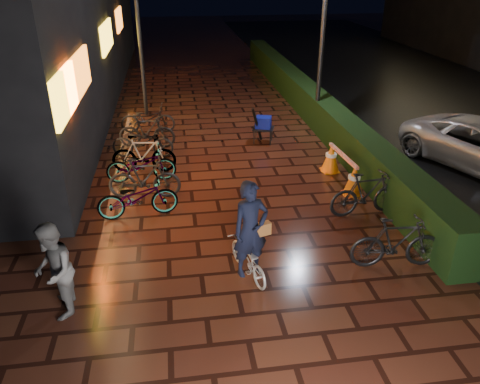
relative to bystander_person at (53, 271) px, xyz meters
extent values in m
plane|color=#381911|center=(3.32, 1.75, -0.78)|extent=(80.00, 80.00, 0.00)
cube|color=black|center=(6.62, 9.75, -0.28)|extent=(0.70, 20.00, 1.00)
imported|color=slate|center=(0.00, 0.00, 0.00)|extent=(0.68, 0.83, 1.56)
cube|color=yellow|center=(-0.13, 3.25, 1.82)|extent=(0.08, 2.00, 0.90)
cube|color=orange|center=(-0.13, 4.75, 1.82)|extent=(0.08, 3.00, 0.90)
cube|color=yellow|center=(-0.13, 10.75, 1.82)|extent=(0.08, 2.80, 0.90)
cube|color=orange|center=(-0.13, 15.75, 1.82)|extent=(0.08, 2.20, 0.90)
cylinder|color=black|center=(6.36, 7.70, 1.78)|extent=(0.18, 0.18, 5.12)
cylinder|color=black|center=(0.98, 10.32, 1.66)|extent=(0.16, 0.16, 4.89)
imported|color=silver|center=(3.01, 0.54, -0.45)|extent=(0.80, 1.34, 0.67)
imported|color=black|center=(3.04, 0.45, 0.19)|extent=(0.71, 0.57, 1.70)
cube|color=brown|center=(3.23, 0.49, 0.15)|extent=(0.32, 0.21, 0.22)
cone|color=orange|center=(5.92, 3.23, -0.41)|extent=(0.47, 0.47, 0.75)
cone|color=orange|center=(5.83, 4.62, -0.41)|extent=(0.47, 0.47, 0.75)
cube|color=#FF3D0D|center=(5.92, 3.23, -0.77)|extent=(0.43, 0.43, 0.03)
cube|color=orange|center=(5.83, 4.62, -0.77)|extent=(0.43, 0.43, 0.03)
cube|color=red|center=(5.88, 3.93, -0.08)|extent=(0.18, 1.61, 0.07)
cube|color=black|center=(4.51, 6.94, -0.34)|extent=(0.73, 0.66, 0.04)
cylinder|color=black|center=(4.22, 6.83, -0.57)|extent=(0.04, 0.04, 0.42)
cylinder|color=black|center=(4.68, 6.68, -0.57)|extent=(0.04, 0.04, 0.42)
cylinder|color=black|center=(4.35, 7.21, -0.57)|extent=(0.04, 0.04, 0.42)
cylinder|color=black|center=(4.81, 7.05, -0.57)|extent=(0.04, 0.04, 0.42)
cube|color=#0B1698|center=(4.51, 6.94, -0.16)|extent=(0.54, 0.50, 0.33)
cylinder|color=black|center=(4.30, 6.84, -0.18)|extent=(0.41, 0.34, 1.06)
imported|color=black|center=(1.10, 5.27, -0.29)|extent=(1.67, 0.64, 0.98)
imported|color=black|center=(1.11, 8.36, -0.34)|extent=(1.73, 0.72, 0.88)
imported|color=black|center=(1.03, 6.30, -0.34)|extent=(1.75, 0.84, 0.88)
imported|color=black|center=(1.05, 4.70, -0.34)|extent=(1.70, 0.63, 0.88)
imported|color=black|center=(1.17, 3.77, -0.29)|extent=(1.67, 0.61, 0.98)
imported|color=black|center=(1.12, 7.03, -0.29)|extent=(1.69, 0.74, 0.98)
imported|color=black|center=(1.05, 2.93, -0.34)|extent=(1.74, 0.79, 0.88)
imported|color=black|center=(5.62, 0.41, -0.29)|extent=(1.67, 0.62, 0.98)
imported|color=black|center=(5.84, 2.30, -0.29)|extent=(1.66, 0.59, 0.98)
camera|label=1|loc=(1.91, -6.01, 4.15)|focal=35.00mm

